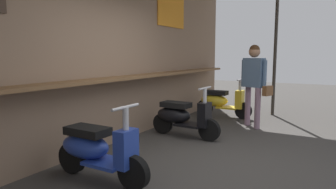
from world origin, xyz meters
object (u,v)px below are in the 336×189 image
(shopper_browsing, at_px, (254,77))
(scooter_blue, at_px, (95,149))
(scooter_black, at_px, (181,116))
(scooter_yellow, at_px, (221,101))

(shopper_browsing, bearing_deg, scooter_blue, -176.42)
(shopper_browsing, bearing_deg, scooter_black, 164.10)
(scooter_blue, height_order, scooter_yellow, same)
(scooter_black, distance_m, scooter_yellow, 2.15)
(scooter_black, relative_size, shopper_browsing, 0.80)
(scooter_blue, distance_m, scooter_yellow, 4.45)
(scooter_yellow, bearing_deg, shopper_browsing, -35.80)
(scooter_black, distance_m, shopper_browsing, 1.88)
(scooter_blue, relative_size, shopper_browsing, 0.80)
(scooter_blue, distance_m, shopper_browsing, 3.94)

